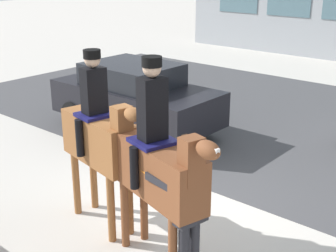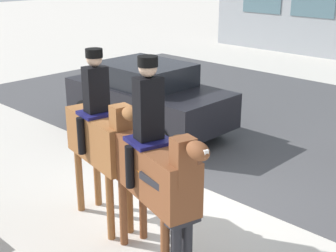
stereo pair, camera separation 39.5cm
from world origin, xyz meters
name	(u,v)px [view 1 (the left image)]	position (x,y,z in m)	size (l,w,h in m)	color
ground_plane	(190,201)	(0.00, 0.00, 0.00)	(80.00, 80.00, 0.00)	beige
road_surface	(312,127)	(0.00, 4.75, 0.00)	(19.32, 8.50, 0.01)	#444447
mounted_horse_lead	(100,136)	(-0.56, -1.40, 1.41)	(1.80, 0.69, 2.64)	brown
mounted_horse_companion	(158,166)	(0.73, -1.61, 1.41)	(1.98, 0.84, 2.73)	brown
pedestrian_bystander	(188,215)	(1.33, -1.77, 1.01)	(0.88, 0.44, 1.71)	#232328
street_car_near_lane	(135,97)	(-3.03, 1.84, 0.84)	(3.92, 1.88, 1.60)	black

